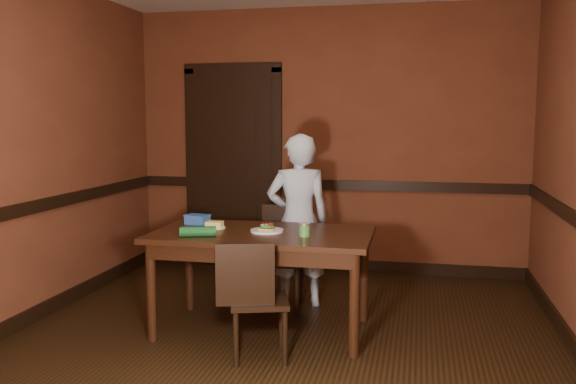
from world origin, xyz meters
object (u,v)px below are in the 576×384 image
at_px(chair_far, 279,258).
at_px(person, 298,220).
at_px(food_tub, 197,219).
at_px(sauce_jar, 305,230).
at_px(dining_table, 263,281).
at_px(chair_near, 259,298).
at_px(cheese_saucer, 214,226).
at_px(sandwich_plate, 267,229).

distance_m(chair_far, person, 0.35).
bearing_deg(food_tub, sauce_jar, -6.08).
bearing_deg(food_tub, dining_table, -6.34).
bearing_deg(food_tub, chair_near, -32.97).
xyz_separation_m(sauce_jar, food_tub, (-0.92, 0.31, -0.01)).
bearing_deg(chair_far, food_tub, -152.73).
height_order(dining_table, person, person).
distance_m(cheese_saucer, food_tub, 0.23).
relative_size(chair_near, person, 0.55).
bearing_deg(sauce_jar, cheese_saucer, 166.81).
bearing_deg(chair_far, sauce_jar, -67.00).
xyz_separation_m(chair_far, sauce_jar, (0.34, -0.66, 0.37)).
xyz_separation_m(dining_table, chair_near, (0.11, -0.50, 0.03)).
bearing_deg(person, cheese_saucer, 30.83).
bearing_deg(person, food_tub, 15.29).
height_order(person, sauce_jar, person).
relative_size(sauce_jar, cheese_saucer, 0.58).
distance_m(sauce_jar, food_tub, 0.97).
height_order(dining_table, sandwich_plate, sandwich_plate).
distance_m(dining_table, chair_near, 0.51).
bearing_deg(chair_near, dining_table, -94.95).
bearing_deg(sauce_jar, person, 104.40).
xyz_separation_m(chair_far, food_tub, (-0.58, -0.35, 0.36)).
bearing_deg(sauce_jar, chair_near, -120.31).
relative_size(dining_table, chair_near, 2.00).
bearing_deg(dining_table, food_tub, 161.07).
distance_m(dining_table, chair_far, 0.55).
height_order(person, sandwich_plate, person).
bearing_deg(chair_near, cheese_saucer, -65.44).
relative_size(cheese_saucer, food_tub, 0.82).
distance_m(dining_table, person, 0.78).
xyz_separation_m(chair_near, sauce_jar, (0.23, 0.39, 0.40)).
relative_size(dining_table, sauce_jar, 16.51).
distance_m(person, food_tub, 0.86).
height_order(chair_near, food_tub, food_tub).
bearing_deg(sauce_jar, chair_far, 117.13).
bearing_deg(chair_far, person, 38.60).
bearing_deg(chair_near, food_tub, -62.49).
bearing_deg(chair_near, person, -108.45).
xyz_separation_m(person, sandwich_plate, (-0.10, -0.67, 0.04)).
xyz_separation_m(sauce_jar, cheese_saucer, (-0.73, 0.17, -0.03)).
bearing_deg(cheese_saucer, chair_near, -48.30).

